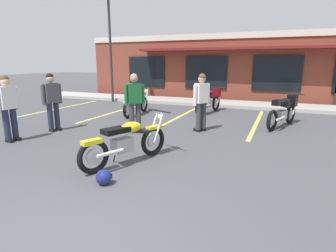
% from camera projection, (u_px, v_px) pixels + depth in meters
% --- Properties ---
extents(ground_plane, '(80.00, 80.00, 0.00)m').
position_uv_depth(ground_plane, '(174.00, 154.00, 6.10)').
color(ground_plane, '#47474C').
extents(sidewalk_kerb, '(22.00, 1.80, 0.14)m').
position_uv_depth(sidewalk_kerb, '(233.00, 104.00, 12.95)').
color(sidewalk_kerb, '#A8A59E').
rests_on(sidewalk_kerb, ground_plane).
extents(brick_storefront_building, '(17.52, 5.98, 3.43)m').
position_uv_depth(brick_storefront_building, '(246.00, 67.00, 16.15)').
color(brick_storefront_building, brown).
rests_on(brick_storefront_building, ground_plane).
extents(painted_stall_lines, '(13.94, 4.80, 0.01)m').
position_uv_depth(painted_stall_lines, '(216.00, 120.00, 9.73)').
color(painted_stall_lines, '#DBCC4C').
rests_on(painted_stall_lines, ground_plane).
extents(motorcycle_foreground_classic, '(1.10, 2.00, 0.98)m').
position_uv_depth(motorcycle_foreground_classic, '(127.00, 141.00, 5.44)').
color(motorcycle_foreground_classic, black).
rests_on(motorcycle_foreground_classic, ground_plane).
extents(motorcycle_red_sportbike, '(1.05, 2.02, 0.98)m').
position_uv_depth(motorcycle_red_sportbike, '(284.00, 110.00, 8.60)').
color(motorcycle_red_sportbike, black).
rests_on(motorcycle_red_sportbike, ground_plane).
extents(motorcycle_black_cruiser, '(0.78, 2.09, 0.98)m').
position_uv_depth(motorcycle_black_cruiser, '(210.00, 100.00, 10.98)').
color(motorcycle_black_cruiser, black).
rests_on(motorcycle_black_cruiser, ground_plane).
extents(motorcycle_silver_naked, '(0.66, 2.11, 0.98)m').
position_uv_depth(motorcycle_silver_naked, '(136.00, 103.00, 10.59)').
color(motorcycle_silver_naked, black).
rests_on(motorcycle_silver_naked, ground_plane).
extents(person_in_black_shirt, '(0.47, 0.51, 1.68)m').
position_uv_depth(person_in_black_shirt, '(135.00, 99.00, 7.85)').
color(person_in_black_shirt, black).
rests_on(person_in_black_shirt, ground_plane).
extents(person_in_shorts_foreground, '(0.31, 0.61, 1.68)m').
position_uv_depth(person_in_shorts_foreground, '(8.00, 104.00, 6.89)').
color(person_in_shorts_foreground, black).
rests_on(person_in_shorts_foreground, ground_plane).
extents(person_by_back_row, '(0.36, 0.60, 1.68)m').
position_uv_depth(person_by_back_row, '(52.00, 99.00, 7.97)').
color(person_by_back_row, black).
rests_on(person_by_back_row, ground_plane).
extents(person_near_building, '(0.41, 0.56, 1.68)m').
position_uv_depth(person_near_building, '(201.00, 99.00, 7.91)').
color(person_near_building, black).
rests_on(person_near_building, ground_plane).
extents(helmet_on_pavement, '(0.26, 0.26, 0.26)m').
position_uv_depth(helmet_on_pavement, '(104.00, 177.00, 4.55)').
color(helmet_on_pavement, navy).
rests_on(helmet_on_pavement, ground_plane).
extents(parking_lot_lamp_post, '(0.24, 0.76, 5.21)m').
position_uv_depth(parking_lot_lamp_post, '(109.00, 33.00, 13.36)').
color(parking_lot_lamp_post, '#2D2D33').
rests_on(parking_lot_lamp_post, ground_plane).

